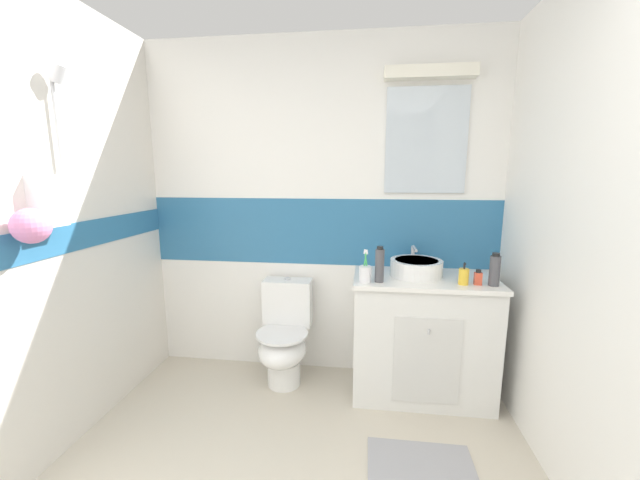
{
  "coord_description": "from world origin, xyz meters",
  "views": [
    {
      "loc": [
        0.35,
        -0.3,
        1.53
      ],
      "look_at": [
        0.05,
        1.97,
        1.12
      ],
      "focal_mm": 20.52,
      "sensor_mm": 36.0,
      "label": 1
    }
  ],
  "objects": [
    {
      "name": "vanity_cabinet",
      "position": [
        0.74,
        2.15,
        0.43
      ],
      "size": [
        0.94,
        0.53,
        0.85
      ],
      "color": "silver",
      "rests_on": "ground_plane"
    },
    {
      "name": "soap_dispenser",
      "position": [
        0.96,
        2.0,
        0.9
      ],
      "size": [
        0.06,
        0.06,
        0.14
      ],
      "color": "yellow",
      "rests_on": "vanity_cabinet"
    },
    {
      "name": "perfume_flask_small",
      "position": [
        1.04,
        2.0,
        0.9
      ],
      "size": [
        0.04,
        0.03,
        0.1
      ],
      "color": "#D84C33",
      "rests_on": "vanity_cabinet"
    },
    {
      "name": "wall_right_plain",
      "position": [
        1.35,
        1.2,
        1.25
      ],
      "size": [
        0.1,
        3.48,
        2.5
      ],
      "primitive_type": "cube",
      "color": "white",
      "rests_on": "ground_plane"
    },
    {
      "name": "wall_left_shower_alcove",
      "position": [
        -1.35,
        1.2,
        1.25
      ],
      "size": [
        0.29,
        3.48,
        2.5
      ],
      "color": "silver",
      "rests_on": "ground_plane"
    },
    {
      "name": "bath_mat",
      "position": [
        0.66,
        1.45,
        0.01
      ],
      "size": [
        0.56,
        0.35,
        0.01
      ],
      "primitive_type": "cube",
      "color": "#99999E",
      "rests_on": "ground_plane"
    },
    {
      "name": "mouthwash_bottle",
      "position": [
        1.14,
        2.0,
        0.95
      ],
      "size": [
        0.06,
        0.06,
        0.21
      ],
      "color": "#4C4C51",
      "rests_on": "vanity_cabinet"
    },
    {
      "name": "wall_back_tiled",
      "position": [
        0.01,
        2.45,
        1.26
      ],
      "size": [
        3.2,
        0.2,
        2.5
      ],
      "color": "white",
      "rests_on": "ground_plane"
    },
    {
      "name": "sink_basin",
      "position": [
        0.69,
        2.17,
        0.91
      ],
      "size": [
        0.35,
        0.39,
        0.18
      ],
      "color": "white",
      "rests_on": "vanity_cabinet"
    },
    {
      "name": "toothbrush_cup",
      "position": [
        0.35,
        1.97,
        0.91
      ],
      "size": [
        0.08,
        0.08,
        0.21
      ],
      "color": "white",
      "rests_on": "vanity_cabinet"
    },
    {
      "name": "toilet",
      "position": [
        -0.23,
        2.15,
        0.36
      ],
      "size": [
        0.37,
        0.5,
        0.76
      ],
      "color": "white",
      "rests_on": "ground_plane"
    },
    {
      "name": "shampoo_bottle_tall",
      "position": [
        0.44,
        1.99,
        0.96
      ],
      "size": [
        0.06,
        0.06,
        0.23
      ],
      "color": "#4C4C51",
      "rests_on": "vanity_cabinet"
    }
  ]
}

